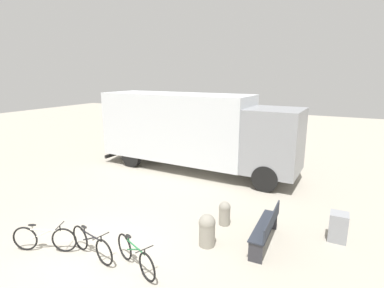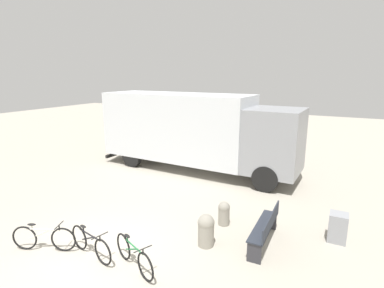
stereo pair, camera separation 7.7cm
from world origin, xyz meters
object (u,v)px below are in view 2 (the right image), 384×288
(park_bench, at_px, (266,227))
(utility_box, at_px, (338,227))
(bicycle_far, at_px, (134,255))
(bicycle_near, at_px, (44,238))
(bollard_near_bench, at_px, (206,229))
(bicycle_middle, at_px, (90,243))
(delivery_truck, at_px, (194,129))
(bollard_far_bench, at_px, (224,212))

(park_bench, height_order, utility_box, park_bench)
(bicycle_far, distance_m, utility_box, 5.33)
(bicycle_near, xyz_separation_m, bicycle_far, (2.47, 0.45, 0.00))
(bicycle_far, xyz_separation_m, bollard_near_bench, (1.06, 1.63, 0.11))
(utility_box, bearing_deg, park_bench, -147.31)
(utility_box, bearing_deg, bicycle_middle, -146.47)
(delivery_truck, distance_m, bicycle_far, 7.65)
(bollard_far_bench, height_order, utility_box, utility_box)
(bicycle_middle, bearing_deg, bollard_near_bench, 49.33)
(bicycle_far, relative_size, utility_box, 1.98)
(bicycle_near, distance_m, bicycle_middle, 1.28)
(delivery_truck, relative_size, bicycle_far, 6.02)
(bicycle_middle, xyz_separation_m, utility_box, (5.32, 3.53, 0.04))
(bicycle_middle, bearing_deg, bollard_far_bench, 64.72)
(delivery_truck, xyz_separation_m, utility_box, (6.19, -3.75, -1.54))
(bicycle_far, xyz_separation_m, bollard_far_bench, (1.07, 2.89, 0.04))
(bicycle_middle, bearing_deg, delivery_truck, 109.22)
(bicycle_near, xyz_separation_m, utility_box, (6.56, 3.88, 0.04))
(delivery_truck, xyz_separation_m, bicycle_middle, (0.87, -7.28, -1.58))
(bicycle_middle, xyz_separation_m, bollard_far_bench, (2.30, 2.99, 0.04))
(delivery_truck, relative_size, bollard_near_bench, 10.78)
(bollard_near_bench, distance_m, bollard_far_bench, 1.26)
(utility_box, bearing_deg, delivery_truck, 148.79)
(bicycle_far, bearing_deg, park_bench, 67.50)
(delivery_truck, xyz_separation_m, bicycle_far, (2.11, -7.18, -1.58))
(delivery_truck, relative_size, bicycle_middle, 5.70)
(delivery_truck, relative_size, bollard_far_bench, 12.98)
(park_bench, bearing_deg, delivery_truck, 42.34)
(bicycle_far, bearing_deg, delivery_truck, 129.65)
(bicycle_far, bearing_deg, bicycle_near, -146.41)
(delivery_truck, height_order, bollard_far_bench, delivery_truck)
(bicycle_near, height_order, bicycle_middle, same)
(park_bench, xyz_separation_m, utility_box, (1.65, 1.06, -0.13))
(bicycle_far, bearing_deg, bollard_near_bench, 80.23)
(park_bench, xyz_separation_m, bollard_far_bench, (-1.37, 0.52, -0.13))
(delivery_truck, xyz_separation_m, bollard_near_bench, (3.17, -5.55, -1.47))
(bollard_near_bench, bearing_deg, bicycle_near, -149.51)
(bicycle_near, bearing_deg, bicycle_middle, -7.12)
(delivery_truck, xyz_separation_m, park_bench, (4.54, -4.81, -1.41))
(bollard_far_bench, bearing_deg, bicycle_middle, -127.66)
(delivery_truck, distance_m, bollard_near_bench, 6.56)
(bicycle_far, bearing_deg, bollard_far_bench, 92.98)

